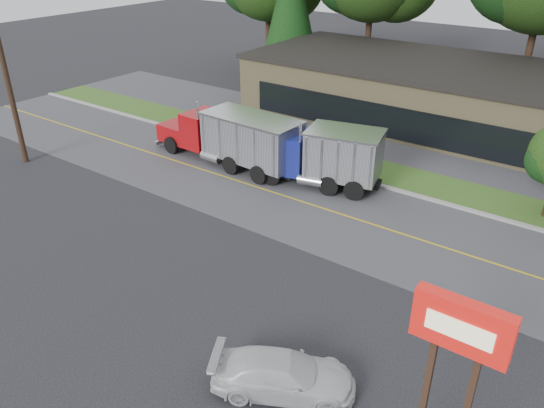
{
  "coord_description": "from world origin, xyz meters",
  "views": [
    {
      "loc": [
        12.41,
        -12.31,
        13.13
      ],
      "look_at": [
        -0.14,
        5.1,
        1.8
      ],
      "focal_mm": 35.0,
      "sensor_mm": 36.0,
      "label": 1
    }
  ],
  "objects_px": {
    "dump_truck_red": "(234,137)",
    "rally_car": "(284,374)",
    "dump_truck_blue": "(327,156)",
    "utility_pole": "(7,81)"
  },
  "relations": [
    {
      "from": "dump_truck_red",
      "to": "rally_car",
      "type": "distance_m",
      "value": 18.18
    },
    {
      "from": "utility_pole",
      "to": "rally_car",
      "type": "relative_size",
      "value": 2.2
    },
    {
      "from": "dump_truck_blue",
      "to": "dump_truck_red",
      "type": "bearing_deg",
      "value": -5.78
    },
    {
      "from": "dump_truck_red",
      "to": "rally_car",
      "type": "xyz_separation_m",
      "value": [
        12.66,
        -12.99,
        -1.16
      ]
    },
    {
      "from": "dump_truck_red",
      "to": "rally_car",
      "type": "bearing_deg",
      "value": 136.92
    },
    {
      "from": "dump_truck_blue",
      "to": "utility_pole",
      "type": "bearing_deg",
      "value": 12.23
    },
    {
      "from": "utility_pole",
      "to": "rally_car",
      "type": "xyz_separation_m",
      "value": [
        23.58,
        -5.73,
        -4.43
      ]
    },
    {
      "from": "dump_truck_red",
      "to": "utility_pole",
      "type": "bearing_deg",
      "value": 36.27
    },
    {
      "from": "rally_car",
      "to": "dump_truck_red",
      "type": "bearing_deg",
      "value": 16.14
    },
    {
      "from": "rally_car",
      "to": "dump_truck_blue",
      "type": "bearing_deg",
      "value": -2.47
    }
  ]
}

